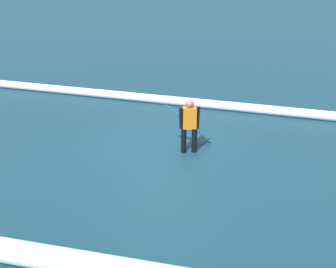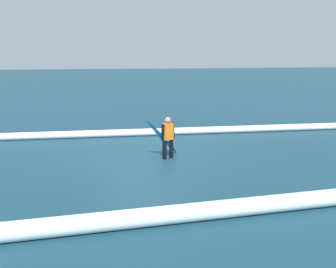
{
  "view_description": "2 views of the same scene",
  "coord_description": "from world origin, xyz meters",
  "views": [
    {
      "loc": [
        -2.82,
        9.49,
        4.24
      ],
      "look_at": [
        -0.47,
        0.99,
        0.76
      ],
      "focal_mm": 42.32,
      "sensor_mm": 36.0,
      "label": 1
    },
    {
      "loc": [
        1.82,
        12.2,
        3.46
      ],
      "look_at": [
        -0.71,
        0.73,
        0.97
      ],
      "focal_mm": 39.56,
      "sensor_mm": 36.0,
      "label": 2
    }
  ],
  "objects": [
    {
      "name": "wave_crest_foreground",
      "position": [
        -0.13,
        -3.63,
        0.16
      ],
      "size": [
        20.5,
        1.51,
        0.31
      ],
      "primitive_type": "cylinder",
      "rotation": [
        0.0,
        1.57,
        -0.06
      ],
      "color": "white",
      "rests_on": "ground_plane"
    },
    {
      "name": "ground_plane",
      "position": [
        0.0,
        0.0,
        0.0
      ],
      "size": [
        179.62,
        179.62,
        0.0
      ],
      "primitive_type": "plane",
      "color": "#163A49"
    },
    {
      "name": "surfboard",
      "position": [
        -0.69,
        -0.13,
        0.69
      ],
      "size": [
        1.39,
        1.12,
        1.39
      ],
      "color": "#268CE5",
      "rests_on": "ground_plane"
    },
    {
      "name": "wave_crest_midground",
      "position": [
        2.93,
        5.24,
        0.2
      ],
      "size": [
        15.85,
        0.85,
        0.4
      ],
      "primitive_type": "cylinder",
      "rotation": [
        0.0,
        1.57,
        0.03
      ],
      "color": "white",
      "rests_on": "ground_plane"
    },
    {
      "name": "surfer",
      "position": [
        -0.82,
        0.22,
        0.8
      ],
      "size": [
        0.49,
        0.31,
        1.44
      ],
      "rotation": [
        0.0,
        0.0,
        3.51
      ],
      "color": "black",
      "rests_on": "ground_plane"
    }
  ]
}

